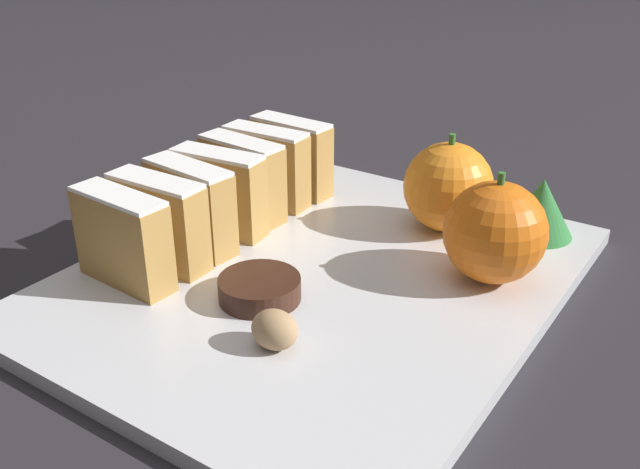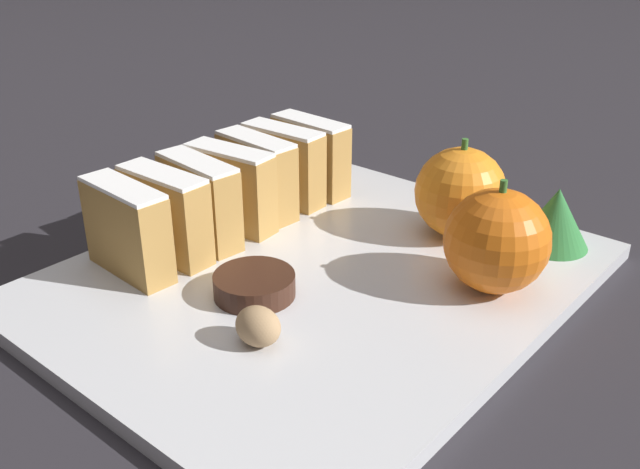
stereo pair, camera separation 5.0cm
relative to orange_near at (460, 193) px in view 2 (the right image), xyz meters
The scene contains 14 objects.
ground_plane 0.14m from the orange_near, 109.92° to the right, with size 6.00×6.00×0.00m, color #28262B.
serving_platter 0.13m from the orange_near, 109.92° to the right, with size 0.31×0.38×0.01m.
stollen_slice_front 0.25m from the orange_near, 125.54° to the right, with size 0.08×0.03×0.07m.
stollen_slice_second 0.23m from the orange_near, 130.35° to the right, with size 0.08×0.03×0.07m.
stollen_slice_third 0.20m from the orange_near, 136.53° to the right, with size 0.08×0.03×0.07m.
stollen_slice_fourth 0.18m from the orange_near, 144.31° to the right, with size 0.08×0.03×0.07m.
stollen_slice_fifth 0.17m from the orange_near, 154.31° to the right, with size 0.08×0.03×0.07m.
stollen_slice_sixth 0.16m from the orange_near, 165.45° to the right, with size 0.08×0.03×0.07m.
stollen_slice_back 0.15m from the orange_near, behind, with size 0.08×0.03×0.07m.
orange_near is the anchor object (origin of this frame).
orange_far 0.09m from the orange_near, 43.24° to the right, with size 0.07×0.07×0.08m.
walnut 0.21m from the orange_near, 93.51° to the right, with size 0.03×0.02×0.02m.
chocolate_cookie 0.18m from the orange_near, 107.84° to the right, with size 0.06×0.06×0.02m.
evergreen_sprig 0.07m from the orange_near, 24.55° to the left, with size 0.06×0.06×0.05m.
Camera 2 is at (0.29, -0.35, 0.26)m, focal length 40.00 mm.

